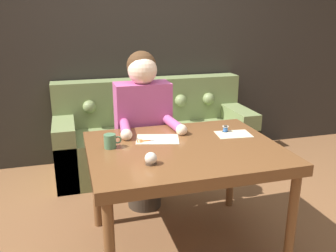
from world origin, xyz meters
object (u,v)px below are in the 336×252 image
object	(u,v)px
couch	(154,137)
person	(143,130)
scissors	(147,141)
mug	(110,141)
pin_cushion	(151,159)
thread_spool	(225,129)
dining_table	(185,157)

from	to	relation	value
couch	person	world-z (taller)	person
scissors	mug	bearing A→B (deg)	-167.38
person	pin_cushion	world-z (taller)	person
mug	scissors	bearing A→B (deg)	12.62
person	thread_spool	distance (m)	0.67
dining_table	mug	xyz separation A→B (m)	(-0.46, 0.11, 0.12)
scissors	thread_spool	distance (m)	0.59
mug	thread_spool	xyz separation A→B (m)	(0.83, 0.09, -0.02)
couch	person	size ratio (longest dim) A/B	1.54
thread_spool	pin_cushion	distance (m)	0.77
person	scissors	world-z (taller)	person
dining_table	couch	bearing A→B (deg)	84.44
person	scissors	xyz separation A→B (m)	(-0.07, -0.45, 0.07)
couch	pin_cushion	bearing A→B (deg)	-104.26
dining_table	couch	xyz separation A→B (m)	(0.14, 1.40, -0.34)
couch	scissors	distance (m)	1.35
person	pin_cushion	bearing A→B (deg)	-99.16
person	couch	bearing A→B (deg)	70.62
couch	thread_spool	xyz separation A→B (m)	(0.24, -1.20, 0.44)
person	mug	distance (m)	0.61
person	mug	size ratio (longest dim) A/B	11.44
couch	mug	world-z (taller)	couch
scissors	mug	world-z (taller)	mug
dining_table	couch	distance (m)	1.44
person	thread_spool	bearing A→B (deg)	-38.85
dining_table	couch	world-z (taller)	couch
dining_table	thread_spool	bearing A→B (deg)	27.64
couch	person	xyz separation A→B (m)	(-0.28, -0.79, 0.35)
person	pin_cushion	xyz separation A→B (m)	(-0.13, -0.83, 0.10)
scissors	person	bearing A→B (deg)	80.75
couch	scissors	size ratio (longest dim) A/B	9.28
mug	thread_spool	distance (m)	0.84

